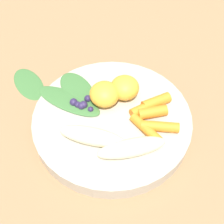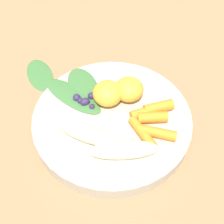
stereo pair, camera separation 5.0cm
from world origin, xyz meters
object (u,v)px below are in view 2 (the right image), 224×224
at_px(banana_peeled_right, 87,133).
at_px(kale_leaf_stray, 40,74).
at_px(bowl, 112,121).
at_px(banana_peeled_left, 124,150).
at_px(orange_segment_near, 109,93).

height_order(banana_peeled_right, kale_leaf_stray, banana_peeled_right).
height_order(bowl, banana_peeled_left, banana_peeled_left).
distance_m(bowl, banana_peeled_left, 0.09).
distance_m(bowl, kale_leaf_stray, 0.20).
bearing_deg(orange_segment_near, banana_peeled_left, 89.54).
xyz_separation_m(bowl, banana_peeled_left, (-0.00, 0.08, 0.03)).
bearing_deg(banana_peeled_right, kale_leaf_stray, 144.87).
height_order(bowl, orange_segment_near, orange_segment_near).
bearing_deg(banana_peeled_right, orange_segment_near, 89.99).
height_order(orange_segment_near, kale_leaf_stray, orange_segment_near).
bearing_deg(bowl, banana_peeled_left, 90.85).
xyz_separation_m(banana_peeled_right, kale_leaf_stray, (0.07, -0.20, -0.04)).
xyz_separation_m(bowl, banana_peeled_right, (0.05, 0.04, 0.03)).
bearing_deg(bowl, orange_segment_near, -93.49).
bearing_deg(bowl, banana_peeled_right, 36.76).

